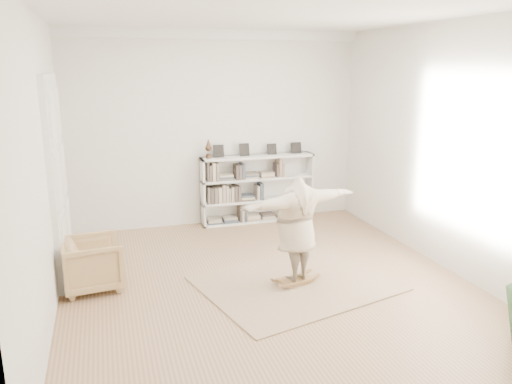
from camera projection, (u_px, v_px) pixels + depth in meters
floor at (266, 283)px, 7.00m from camera, size 6.00×6.00×0.00m
room_shell at (215, 34)px, 8.87m from camera, size 6.00×6.00×6.00m
doors at (58, 179)px, 7.09m from camera, size 0.09×1.78×2.92m
bookshelf at (257, 189)px, 9.67m from camera, size 2.20×0.35×1.64m
armchair at (93, 264)px, 6.76m from camera, size 0.86×0.84×0.71m
rug at (295, 283)px, 6.96m from camera, size 2.92×2.55×0.02m
rocker_board at (295, 280)px, 6.95m from camera, size 0.52×0.39×0.10m
person at (297, 226)px, 6.76m from camera, size 1.88×0.92×1.47m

